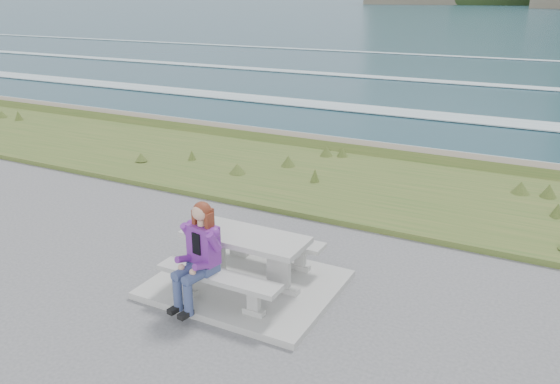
{
  "coord_description": "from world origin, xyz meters",
  "views": [
    {
      "loc": [
        3.71,
        -6.02,
        4.04
      ],
      "look_at": [
        -0.07,
        1.2,
        1.09
      ],
      "focal_mm": 35.0,
      "sensor_mm": 36.0,
      "label": 1
    }
  ],
  "objects_px": {
    "picnic_table": "(245,245)",
    "seated_woman": "(196,269)",
    "bench_landward": "(219,281)",
    "bench_seaward": "(269,242)"
  },
  "relations": [
    {
      "from": "picnic_table",
      "to": "seated_woman",
      "type": "bearing_deg",
      "value": -107.16
    },
    {
      "from": "picnic_table",
      "to": "bench_landward",
      "type": "height_order",
      "value": "picnic_table"
    },
    {
      "from": "picnic_table",
      "to": "bench_landward",
      "type": "relative_size",
      "value": 1.0
    },
    {
      "from": "seated_woman",
      "to": "bench_seaward",
      "type": "bearing_deg",
      "value": 90.5
    },
    {
      "from": "bench_seaward",
      "to": "bench_landward",
      "type": "bearing_deg",
      "value": -90.0
    },
    {
      "from": "picnic_table",
      "to": "seated_woman",
      "type": "xyz_separation_m",
      "value": [
        -0.26,
        -0.83,
        -0.06
      ]
    },
    {
      "from": "bench_landward",
      "to": "seated_woman",
      "type": "distance_m",
      "value": 0.34
    },
    {
      "from": "seated_woman",
      "to": "bench_landward",
      "type": "bearing_deg",
      "value": 37.6
    },
    {
      "from": "bench_seaward",
      "to": "seated_woman",
      "type": "relative_size",
      "value": 1.26
    },
    {
      "from": "bench_landward",
      "to": "seated_woman",
      "type": "relative_size",
      "value": 1.26
    }
  ]
}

